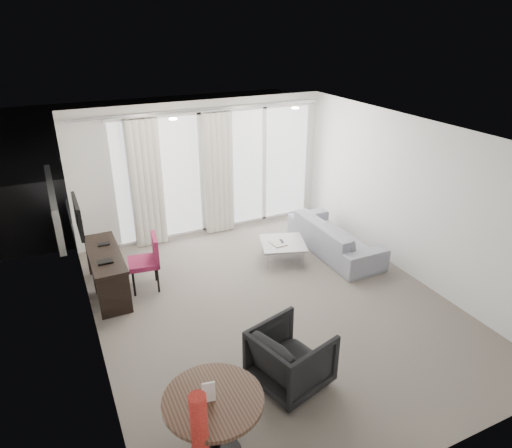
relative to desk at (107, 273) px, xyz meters
name	(u,v)px	position (x,y,z in m)	size (l,w,h in m)	color
floor	(273,305)	(2.18, -1.42, -0.35)	(5.00, 6.00, 0.00)	#615951
ceiling	(276,135)	(2.18, -1.42, 2.25)	(5.00, 6.00, 0.00)	white
wall_left	(87,265)	(-0.32, -1.42, 0.95)	(0.00, 6.00, 2.60)	silver
wall_right	(412,199)	(4.68, -1.42, 0.95)	(0.00, 6.00, 2.60)	silver
wall_front	(435,360)	(2.18, -4.42, 0.95)	(5.00, 0.00, 2.60)	silver
window_panel	(218,171)	(2.48, 1.56, 0.85)	(4.00, 0.02, 2.38)	white
window_frame	(218,172)	(2.48, 1.55, 0.85)	(4.10, 0.06, 2.44)	white
curtain_left	(147,185)	(1.03, 1.40, 0.85)	(0.60, 0.20, 2.38)	beige
curtain_right	(219,174)	(2.43, 1.40, 0.85)	(0.60, 0.20, 2.38)	beige
curtain_track	(204,110)	(2.18, 1.40, 2.10)	(4.80, 0.04, 0.04)	#B2B2B7
downlight_a	(173,119)	(1.28, 0.18, 2.24)	(0.12, 0.12, 0.02)	#FFE0B2
downlight_b	(295,108)	(3.38, 0.18, 2.24)	(0.12, 0.12, 0.02)	#FFE0B2
desk	(107,273)	(0.00, 0.00, 0.00)	(0.47, 1.50, 0.70)	black
tv	(78,216)	(-0.28, 0.03, 1.00)	(0.05, 0.80, 0.50)	black
desk_chair	(143,263)	(0.55, -0.12, 0.10)	(0.49, 0.46, 0.90)	maroon
round_table	(215,428)	(0.47, -3.51, 0.03)	(0.95, 0.95, 0.76)	#452D20
menu_card	(209,405)	(0.42, -3.53, 0.37)	(0.12, 0.02, 0.22)	white
tub_armchair	(291,358)	(1.62, -2.94, 0.02)	(0.79, 0.82, 0.74)	black
coffee_table	(283,251)	(2.98, -0.23, -0.18)	(0.76, 0.76, 0.34)	gray
remote	(282,241)	(2.97, -0.21, 0.01)	(0.05, 0.16, 0.02)	black
magazine	(278,243)	(2.88, -0.24, 0.01)	(0.22, 0.28, 0.02)	gray
sofa	(335,236)	(3.99, -0.36, -0.04)	(2.10, 0.82, 0.61)	gray
terrace_slab	(197,205)	(2.48, 3.08, -0.41)	(5.60, 3.00, 0.12)	#4D4D50
rattan_chair_a	(230,183)	(3.27, 2.91, 0.06)	(0.56, 0.56, 0.83)	#53371E
rattan_chair_b	(261,179)	(4.06, 2.91, 0.06)	(0.56, 0.56, 0.82)	#53371E
rattan_table	(241,184)	(3.69, 3.25, -0.12)	(0.45, 0.45, 0.45)	#53371E
balustrade	(178,165)	(2.48, 4.53, 0.15)	(5.50, 0.06, 1.05)	#B2B2B7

